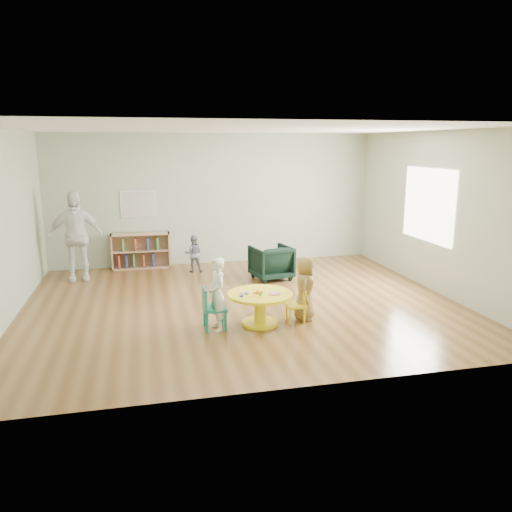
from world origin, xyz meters
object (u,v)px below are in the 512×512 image
(kid_chair_right, at_px, (298,304))
(bookshelf, at_px, (140,251))
(child_right, at_px, (305,288))
(toddler, at_px, (194,254))
(armchair, at_px, (271,262))
(kid_chair_left, at_px, (211,307))
(child_left, at_px, (217,294))
(activity_table, at_px, (260,303))
(adult_caretaker, at_px, (75,236))

(kid_chair_right, bearing_deg, bookshelf, 32.16)
(child_right, distance_m, toddler, 3.49)
(armchair, xyz_separation_m, child_right, (-0.10, -2.34, 0.15))
(kid_chair_left, distance_m, kid_chair_right, 1.29)
(child_left, relative_size, toddler, 1.36)
(child_left, bearing_deg, kid_chair_right, 83.64)
(kid_chair_left, xyz_separation_m, child_left, (0.08, -0.04, 0.19))
(armchair, distance_m, child_right, 2.34)
(kid_chair_left, relative_size, child_right, 0.63)
(armchair, bearing_deg, child_left, 48.86)
(armchair, height_order, child_right, child_right)
(activity_table, xyz_separation_m, child_left, (-0.63, -0.07, 0.19))
(activity_table, relative_size, bookshelf, 0.79)
(activity_table, bearing_deg, toddler, 100.50)
(bookshelf, xyz_separation_m, child_right, (2.37, -3.81, 0.12))
(activity_table, distance_m, child_right, 0.72)
(adult_caretaker, bearing_deg, armchair, -16.24)
(child_left, relative_size, child_right, 1.07)
(kid_chair_left, relative_size, bookshelf, 0.51)
(activity_table, relative_size, toddler, 1.25)
(activity_table, bearing_deg, bookshelf, 113.37)
(armchair, xyz_separation_m, adult_caretaker, (-3.65, 0.77, 0.53))
(bookshelf, height_order, toddler, toddler)
(toddler, height_order, adult_caretaker, adult_caretaker)
(armchair, bearing_deg, bookshelf, -41.88)
(armchair, distance_m, child_left, 2.86)
(kid_chair_right, relative_size, toddler, 0.65)
(child_right, xyz_separation_m, adult_caretaker, (-3.56, 3.11, 0.37))
(armchair, xyz_separation_m, toddler, (-1.41, 0.90, 0.05))
(child_right, bearing_deg, toddler, 43.82)
(kid_chair_right, xyz_separation_m, child_left, (-1.21, -0.06, 0.25))
(kid_chair_right, xyz_separation_m, toddler, (-1.19, 3.30, 0.11))
(adult_caretaker, bearing_deg, activity_table, -52.30)
(kid_chair_right, bearing_deg, child_left, 94.96)
(kid_chair_right, xyz_separation_m, adult_caretaker, (-3.43, 3.18, 0.59))
(toddler, distance_m, adult_caretaker, 2.30)
(activity_table, distance_m, adult_caretaker, 4.31)
(kid_chair_right, height_order, armchair, armchair)
(kid_chair_left, height_order, child_left, child_left)
(activity_table, height_order, child_left, child_left)
(bookshelf, bearing_deg, activity_table, -66.63)
(kid_chair_left, distance_m, child_left, 0.21)
(toddler, xyz_separation_m, adult_caretaker, (-2.25, -0.12, 0.48))
(activity_table, relative_size, kid_chair_left, 1.55)
(child_left, height_order, toddler, child_left)
(armchair, relative_size, child_right, 0.75)
(child_left, bearing_deg, toddler, 170.39)
(bookshelf, relative_size, armchair, 1.66)
(armchair, bearing_deg, adult_caretaker, -23.02)
(activity_table, xyz_separation_m, adult_caretaker, (-2.86, 3.18, 0.53))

